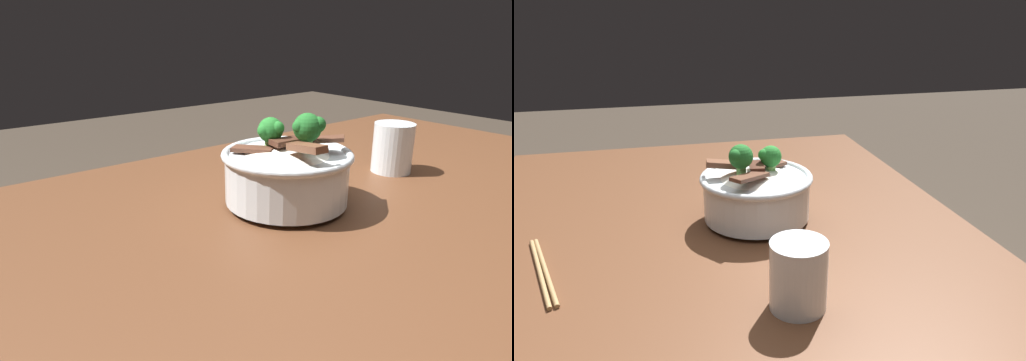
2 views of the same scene
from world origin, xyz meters
TOP-DOWN VIEW (x-y plane):
  - dining_table at (0.00, 0.00)m, footprint 1.33×0.93m
  - rice_bowl at (0.13, -0.08)m, footprint 0.21×0.21m
  - drinking_glass at (-0.15, -0.08)m, footprint 0.08×0.08m
  - chopsticks_pair at (0.02, 0.28)m, footprint 0.22×0.08m

SIDE VIEW (x-z plane):
  - dining_table at x=0.00m, z-range 0.29..1.08m
  - chopsticks_pair at x=0.02m, z-range 0.79..0.80m
  - drinking_glass at x=-0.15m, z-range 0.78..0.88m
  - rice_bowl at x=0.13m, z-range 0.77..0.93m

